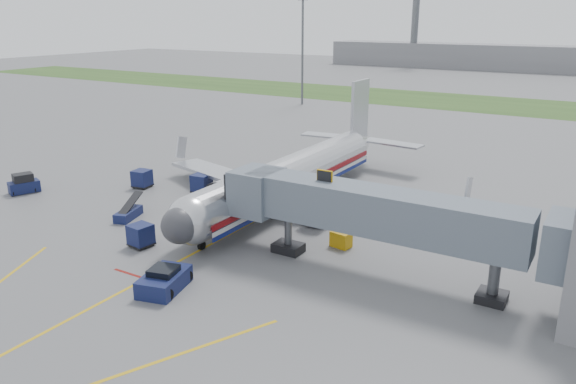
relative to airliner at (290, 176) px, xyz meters
The scene contains 16 objects.
ground 15.48m from the airliner, 90.01° to the right, with size 400.00×400.00×0.00m, color #565659.
grass_strip 74.80m from the airliner, 90.00° to the left, with size 300.00×25.00×0.01m, color #2D4C1E.
apron_markings 22.80m from the airliner, 90.01° to the right, with size 21.52×50.00×0.01m.
airliner is the anchor object (origin of this frame).
jet_bridge 16.54m from the airliner, 38.56° to the right, with size 25.30×4.00×6.90m.
light_mast_left 62.96m from the airliner, 118.72° to the left, with size 2.00×0.44×20.40m.
distant_terminal 155.08m from the airliner, 93.70° to the left, with size 120.00×14.00×8.00m, color slate.
control_tower 155.70m from the airliner, 104.96° to the left, with size 4.00×4.00×30.00m.
pushback_tug 19.94m from the airliner, 83.62° to the right, with size 3.16×4.22×1.57m.
baggage_tug 27.24m from the airliner, 155.41° to the right, with size 2.46×3.21×2.00m.
baggage_cart_a 15.95m from the airliner, 106.19° to the right, with size 1.83×1.83×1.77m.
baggage_cart_b 9.66m from the airliner, 168.28° to the right, with size 1.96×1.96×1.91m.
baggage_cart_c 16.33m from the airliner, 166.61° to the right, with size 1.94×1.94×1.85m.
belt_loader 15.19m from the airliner, 131.77° to the right, with size 2.16×3.96×1.87m.
ground_power_cart 11.72m from the airliner, 38.90° to the right, with size 1.68×1.27×1.22m.
ramp_worker 6.44m from the airliner, 118.91° to the right, with size 0.69×0.45×1.90m, color #A6DE1A.
Camera 1 is at (26.40, -28.77, 17.27)m, focal length 35.00 mm.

